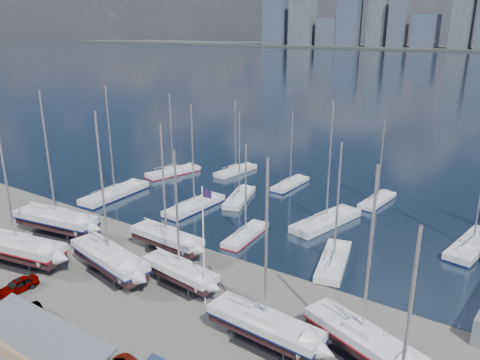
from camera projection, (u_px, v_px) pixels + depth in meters
The scene contains 22 objects.
ground at pixel (169, 295), 46.05m from camera, with size 1400.00×1400.00×0.00m, color #605E59.
sailboat_cradle_0 at pixel (56, 220), 58.37m from camera, with size 11.79×5.01×18.28m.
sailboat_cradle_1 at pixel (17, 247), 51.08m from camera, with size 12.03×5.41×18.57m.
sailboat_cradle_2 at pixel (166, 238), 53.72m from camera, with size 9.53×3.08×15.41m.
sailboat_cradle_3 at pixel (109, 258), 48.78m from camera, with size 11.32×5.08×17.56m.
sailboat_cradle_4 at pixel (180, 271), 46.52m from camera, with size 8.97×3.39×14.43m.
sailboat_cradle_5 at pixel (265, 325), 37.87m from camera, with size 10.15×3.27×16.20m.
sailboat_cradle_6 at pixel (362, 339), 36.24m from camera, with size 10.37×5.98×16.16m.
sailboat_moored_0 at pixel (115, 195), 72.49m from camera, with size 3.87×12.09×17.86m.
sailboat_moored_1 at pixel (173, 173), 83.51m from camera, with size 5.47×10.48×15.09m.
sailboat_moored_2 at pixel (236, 171), 84.26m from camera, with size 3.65×9.41×13.84m.
sailboat_moored_3 at pixel (194, 207), 67.57m from camera, with size 3.47×10.77×15.91m.
sailboat_moored_4 at pixel (239, 198), 70.95m from camera, with size 5.36×9.73×14.16m.
sailboat_moored_5 at pixel (290, 185), 77.17m from camera, with size 2.79×8.85×13.10m.
sailboat_moored_6 at pixel (246, 236), 58.32m from camera, with size 3.01×8.61×12.64m.
sailboat_moored_7 at pixel (326, 223), 62.19m from camera, with size 5.79×11.98×17.44m.
sailboat_moored_8 at pixel (377, 201), 69.82m from camera, with size 3.27×8.86×12.95m.
sailboat_moored_9 at pixel (334, 262), 51.69m from camera, with size 5.00×10.04×14.60m.
sailboat_moored_10 at pixel (472, 247), 55.39m from camera, with size 4.85×11.36×16.45m.
car_a at pixel (18, 285), 46.39m from camera, with size 1.61×4.00×1.36m, color gray.
car_b at pixel (34, 319), 40.78m from camera, with size 1.72×4.94×1.63m, color gray.
flagpole at pixel (204, 240), 42.05m from camera, with size 1.06×0.12×11.94m.
Camera 1 is at (28.27, -39.50, 25.07)m, focal length 35.00 mm.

